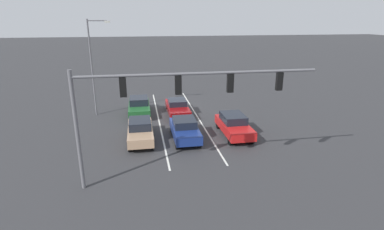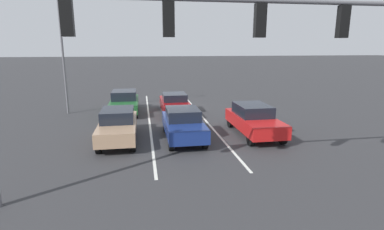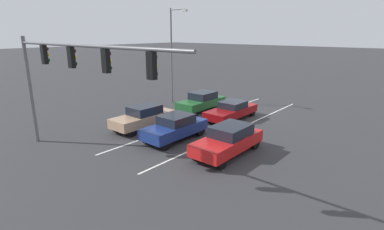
{
  "view_description": "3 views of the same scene",
  "coord_description": "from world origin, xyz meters",
  "px_view_note": "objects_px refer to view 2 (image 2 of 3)",
  "views": [
    {
      "loc": [
        3.15,
        27.42,
        8.35
      ],
      "look_at": [
        -0.27,
        8.14,
        1.98
      ],
      "focal_mm": 28.0,
      "sensor_mm": 36.0,
      "label": 1
    },
    {
      "loc": [
        2.08,
        21.7,
        4.48
      ],
      "look_at": [
        -0.18,
        8.19,
        1.33
      ],
      "focal_mm": 28.0,
      "sensor_mm": 36.0,
      "label": 2
    },
    {
      "loc": [
        -11.65,
        20.11,
        6.32
      ],
      "look_at": [
        -1.23,
        7.67,
        1.8
      ],
      "focal_mm": 28.0,
      "sensor_mm": 36.0,
      "label": 3
    }
  ],
  "objects_px": {
    "car_navy_midlane_front": "(183,124)",
    "street_lamp_right_shoulder": "(65,42)",
    "traffic_signal_gantry": "(149,37)",
    "car_darkgreen_rightlane_second": "(124,102)",
    "car_maroon_midlane_second": "(175,103)",
    "car_tan_rightlane_front": "(118,125)",
    "car_red_leftlane_front": "(254,119)"
  },
  "relations": [
    {
      "from": "street_lamp_right_shoulder",
      "to": "car_tan_rightlane_front",
      "type": "bearing_deg",
      "value": 118.16
    },
    {
      "from": "car_navy_midlane_front",
      "to": "street_lamp_right_shoulder",
      "type": "bearing_deg",
      "value": -46.2
    },
    {
      "from": "car_navy_midlane_front",
      "to": "traffic_signal_gantry",
      "type": "distance_m",
      "value": 6.99
    },
    {
      "from": "car_navy_midlane_front",
      "to": "street_lamp_right_shoulder",
      "type": "height_order",
      "value": "street_lamp_right_shoulder"
    },
    {
      "from": "car_navy_midlane_front",
      "to": "car_maroon_midlane_second",
      "type": "height_order",
      "value": "car_navy_midlane_front"
    },
    {
      "from": "car_red_leftlane_front",
      "to": "car_darkgreen_rightlane_second",
      "type": "relative_size",
      "value": 1.0
    },
    {
      "from": "car_red_leftlane_front",
      "to": "car_navy_midlane_front",
      "type": "bearing_deg",
      "value": 2.62
    },
    {
      "from": "traffic_signal_gantry",
      "to": "street_lamp_right_shoulder",
      "type": "distance_m",
      "value": 13.58
    },
    {
      "from": "street_lamp_right_shoulder",
      "to": "car_darkgreen_rightlane_second",
      "type": "bearing_deg",
      "value": 172.56
    },
    {
      "from": "car_tan_rightlane_front",
      "to": "car_red_leftlane_front",
      "type": "bearing_deg",
      "value": 179.31
    },
    {
      "from": "car_maroon_midlane_second",
      "to": "car_navy_midlane_front",
      "type": "bearing_deg",
      "value": 87.73
    },
    {
      "from": "car_maroon_midlane_second",
      "to": "car_darkgreen_rightlane_second",
      "type": "height_order",
      "value": "car_darkgreen_rightlane_second"
    },
    {
      "from": "traffic_signal_gantry",
      "to": "street_lamp_right_shoulder",
      "type": "xyz_separation_m",
      "value": [
        5.11,
        -12.59,
        0.01
      ]
    },
    {
      "from": "car_darkgreen_rightlane_second",
      "to": "car_tan_rightlane_front",
      "type": "bearing_deg",
      "value": 90.26
    },
    {
      "from": "car_red_leftlane_front",
      "to": "traffic_signal_gantry",
      "type": "bearing_deg",
      "value": 46.44
    },
    {
      "from": "car_navy_midlane_front",
      "to": "street_lamp_right_shoulder",
      "type": "xyz_separation_m",
      "value": [
        6.79,
        -7.08,
        3.97
      ]
    },
    {
      "from": "car_darkgreen_rightlane_second",
      "to": "traffic_signal_gantry",
      "type": "height_order",
      "value": "traffic_signal_gantry"
    },
    {
      "from": "car_darkgreen_rightlane_second",
      "to": "traffic_signal_gantry",
      "type": "xyz_separation_m",
      "value": [
        -1.48,
        12.11,
        3.97
      ]
    },
    {
      "from": "car_maroon_midlane_second",
      "to": "traffic_signal_gantry",
      "type": "distance_m",
      "value": 12.25
    },
    {
      "from": "car_maroon_midlane_second",
      "to": "car_darkgreen_rightlane_second",
      "type": "bearing_deg",
      "value": -11.81
    },
    {
      "from": "car_red_leftlane_front",
      "to": "car_tan_rightlane_front",
      "type": "xyz_separation_m",
      "value": [
        6.84,
        -0.08,
        -0.01
      ]
    },
    {
      "from": "car_maroon_midlane_second",
      "to": "street_lamp_right_shoulder",
      "type": "height_order",
      "value": "street_lamp_right_shoulder"
    },
    {
      "from": "car_navy_midlane_front",
      "to": "car_tan_rightlane_front",
      "type": "relative_size",
      "value": 0.95
    },
    {
      "from": "car_navy_midlane_front",
      "to": "traffic_signal_gantry",
      "type": "relative_size",
      "value": 0.35
    },
    {
      "from": "car_red_leftlane_front",
      "to": "car_tan_rightlane_front",
      "type": "height_order",
      "value": "car_red_leftlane_front"
    },
    {
      "from": "car_navy_midlane_front",
      "to": "car_darkgreen_rightlane_second",
      "type": "height_order",
      "value": "car_darkgreen_rightlane_second"
    },
    {
      "from": "car_tan_rightlane_front",
      "to": "car_maroon_midlane_second",
      "type": "height_order",
      "value": "car_tan_rightlane_front"
    },
    {
      "from": "car_maroon_midlane_second",
      "to": "street_lamp_right_shoulder",
      "type": "relative_size",
      "value": 0.58
    },
    {
      "from": "car_tan_rightlane_front",
      "to": "car_maroon_midlane_second",
      "type": "distance_m",
      "value": 6.58
    },
    {
      "from": "car_navy_midlane_front",
      "to": "street_lamp_right_shoulder",
      "type": "distance_m",
      "value": 10.59
    },
    {
      "from": "car_tan_rightlane_front",
      "to": "street_lamp_right_shoulder",
      "type": "relative_size",
      "value": 0.54
    },
    {
      "from": "car_red_leftlane_front",
      "to": "car_navy_midlane_front",
      "type": "height_order",
      "value": "car_red_leftlane_front"
    }
  ]
}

